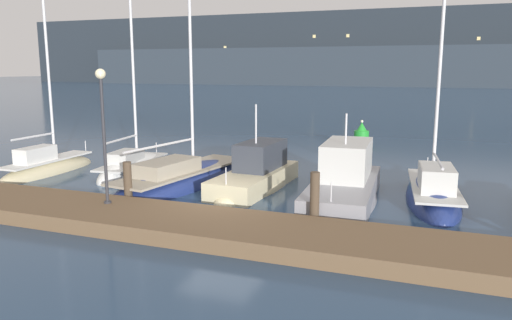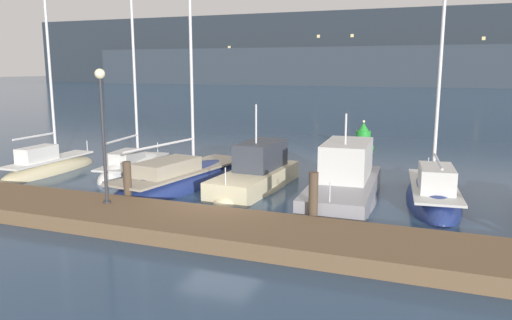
% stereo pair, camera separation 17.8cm
% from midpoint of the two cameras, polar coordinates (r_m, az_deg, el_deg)
% --- Properties ---
extents(ground_plane, '(400.00, 400.00, 0.00)m').
position_cam_midpoint_polar(ground_plane, '(16.73, -3.64, -5.90)').
color(ground_plane, navy).
extents(dock, '(26.22, 2.80, 0.45)m').
position_cam_midpoint_polar(dock, '(14.75, -7.32, -7.33)').
color(dock, brown).
rests_on(dock, ground).
extents(mooring_pile_1, '(0.28, 0.28, 1.58)m').
position_cam_midpoint_polar(mooring_pile_1, '(17.64, -14.19, -2.69)').
color(mooring_pile_1, '#4C3D2D').
rests_on(mooring_pile_1, ground).
extents(mooring_pile_2, '(0.28, 0.28, 1.71)m').
position_cam_midpoint_polar(mooring_pile_2, '(14.90, 6.90, -4.62)').
color(mooring_pile_2, '#4C3D2D').
rests_on(mooring_pile_2, ground).
extents(sailboat_berth_1, '(1.40, 5.78, 9.56)m').
position_cam_midpoint_polar(sailboat_berth_1, '(24.51, -22.38, -1.00)').
color(sailboat_berth_1, beige).
rests_on(sailboat_berth_1, ground).
extents(sailboat_berth_2, '(2.42, 5.87, 9.45)m').
position_cam_midpoint_polar(sailboat_berth_2, '(23.59, -13.61, -1.08)').
color(sailboat_berth_2, white).
rests_on(sailboat_berth_2, ground).
extents(sailboat_berth_3, '(3.49, 8.66, 13.06)m').
position_cam_midpoint_polar(sailboat_berth_3, '(20.50, -8.09, -2.59)').
color(sailboat_berth_3, navy).
rests_on(sailboat_berth_3, ground).
extents(motorboat_berth_4, '(2.24, 6.06, 3.91)m').
position_cam_midpoint_polar(motorboat_berth_4, '(19.83, 0.24, -2.37)').
color(motorboat_berth_4, beige).
rests_on(motorboat_berth_4, ground).
extents(motorboat_berth_5, '(2.72, 7.09, 3.69)m').
position_cam_midpoint_polar(motorboat_berth_5, '(18.25, 10.27, -3.44)').
color(motorboat_berth_5, gray).
rests_on(motorboat_berth_5, ground).
extents(sailboat_berth_6, '(2.52, 6.58, 9.99)m').
position_cam_midpoint_polar(sailboat_berth_6, '(19.01, 19.83, -4.09)').
color(sailboat_berth_6, navy).
rests_on(sailboat_berth_6, ground).
extents(channel_buoy, '(1.29, 1.29, 1.69)m').
position_cam_midpoint_polar(channel_buoy, '(30.02, 12.32, 2.41)').
color(channel_buoy, green).
rests_on(channel_buoy, ground).
extents(dock_lamppost, '(0.32, 0.32, 4.24)m').
position_cam_midpoint_polar(dock_lamppost, '(16.26, -16.88, 4.94)').
color(dock_lamppost, '#2D2D33').
rests_on(dock_lamppost, dock).
extents(hillside_backdrop, '(240.00, 23.00, 19.24)m').
position_cam_midpoint_polar(hillside_backdrop, '(139.07, 17.53, 11.79)').
color(hillside_backdrop, '#232B33').
rests_on(hillside_backdrop, ground).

